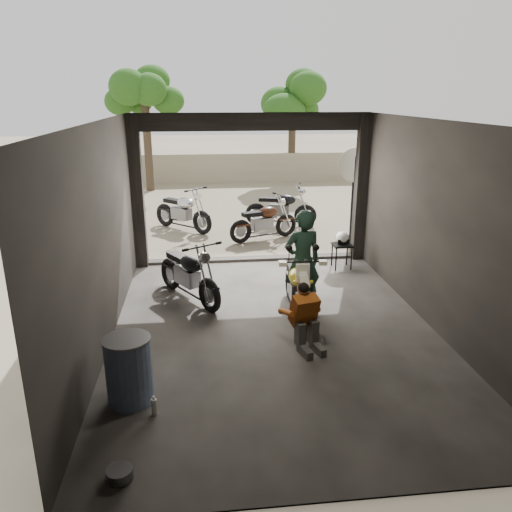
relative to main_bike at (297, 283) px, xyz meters
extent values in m
plane|color=#7A6D56|center=(-0.45, -0.59, -0.57)|extent=(80.00, 80.00, 0.00)
cube|color=#2D2B28|center=(-0.45, -0.59, -0.56)|extent=(5.00, 7.00, 0.02)
plane|color=black|center=(-0.45, -0.59, 2.63)|extent=(7.00, 7.00, 0.00)
cube|color=black|center=(-0.45, -4.09, 1.03)|extent=(5.00, 0.02, 3.20)
cube|color=black|center=(-2.95, -0.59, 1.03)|extent=(0.02, 7.00, 3.20)
cube|color=black|center=(2.05, -0.59, 1.03)|extent=(0.02, 7.00, 3.20)
cube|color=black|center=(-2.83, 2.79, 1.03)|extent=(0.24, 0.24, 3.20)
cube|color=black|center=(1.93, 2.79, 1.03)|extent=(0.24, 0.24, 3.20)
cube|color=black|center=(-0.45, 2.83, 2.45)|extent=(5.00, 0.16, 0.36)
cube|color=#2D2B28|center=(-0.45, 2.91, -0.53)|extent=(5.00, 0.25, 0.08)
cube|color=gray|center=(-0.45, 13.41, 0.03)|extent=(18.00, 0.30, 1.20)
cylinder|color=#382B1E|center=(-3.45, 11.91, 1.22)|extent=(0.30, 0.30, 3.58)
ellipsoid|color=#1E4C14|center=(-3.45, 11.91, 3.46)|extent=(2.20, 2.20, 3.14)
cylinder|color=#382B1E|center=(2.35, 13.41, 1.03)|extent=(0.30, 0.30, 3.20)
ellipsoid|color=#1E4C14|center=(2.35, 13.41, 3.03)|extent=(2.20, 2.20, 2.80)
imported|color=black|center=(0.11, 0.13, 0.32)|extent=(0.72, 0.55, 1.78)
cube|color=black|center=(1.39, 2.17, -0.04)|extent=(0.40, 0.40, 0.04)
cylinder|color=black|center=(1.23, 2.01, -0.30)|extent=(0.03, 0.03, 0.53)
cylinder|color=black|center=(1.56, 2.01, -0.30)|extent=(0.03, 0.03, 0.53)
cylinder|color=black|center=(1.23, 2.34, -0.30)|extent=(0.03, 0.03, 0.53)
cylinder|color=black|center=(1.56, 2.34, -0.30)|extent=(0.03, 0.03, 0.53)
ellipsoid|color=white|center=(1.40, 2.20, 0.12)|extent=(0.28, 0.30, 0.27)
cylinder|color=#445473|center=(-2.45, -2.28, -0.14)|extent=(0.67, 0.67, 0.85)
cylinder|color=black|center=(2.03, 3.63, 0.53)|extent=(0.08, 0.08, 2.20)
cylinder|color=silver|center=(2.03, 3.61, 1.43)|extent=(0.80, 0.03, 0.80)
camera|label=1|loc=(-1.54, -7.62, 2.99)|focal=35.00mm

